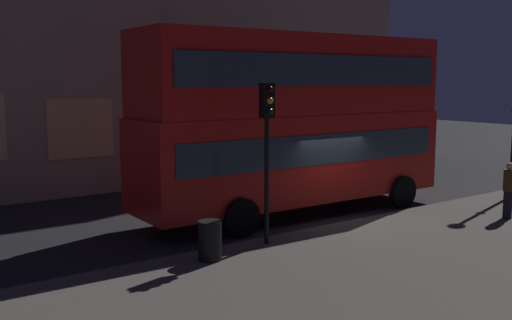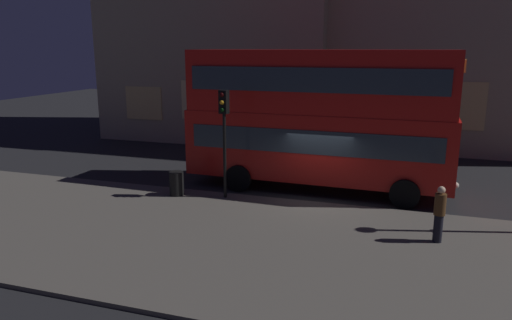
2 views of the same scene
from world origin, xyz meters
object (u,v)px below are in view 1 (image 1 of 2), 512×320
double_decker_bus (295,117)px  pedestrian (508,189)px  traffic_light_near_kerb (267,129)px  litter_bin (210,240)px

double_decker_bus → pedestrian: (4.48, -4.57, -2.10)m
traffic_light_near_kerb → litter_bin: size_ratio=4.39×
double_decker_bus → traffic_light_near_kerb: size_ratio=2.62×
traffic_light_near_kerb → double_decker_bus: bearing=47.8°
pedestrian → litter_bin: 9.50m
litter_bin → traffic_light_near_kerb: bearing=9.1°
pedestrian → litter_bin: pedestrian is taller
double_decker_bus → traffic_light_near_kerb: bearing=-138.5°
traffic_light_near_kerb → litter_bin: bearing=-163.2°
double_decker_bus → pedestrian: size_ratio=6.29×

